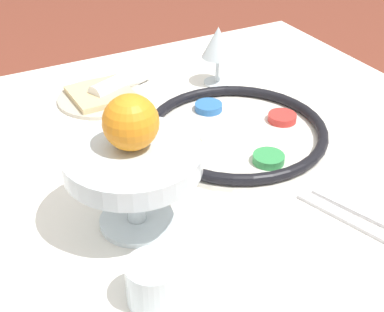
# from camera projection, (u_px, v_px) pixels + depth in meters

# --- Properties ---
(dining_table) EXTENTS (1.12, 0.90, 0.71)m
(dining_table) POSITION_uv_depth(u_px,v_px,m) (178.00, 285.00, 1.16)
(dining_table) COLOR white
(dining_table) RESTS_ON ground_plane
(seder_plate) EXTENTS (0.33, 0.33, 0.03)m
(seder_plate) POSITION_uv_depth(u_px,v_px,m) (236.00, 132.00, 0.98)
(seder_plate) COLOR silver
(seder_plate) RESTS_ON dining_table
(wine_glass) EXTENTS (0.07, 0.07, 0.13)m
(wine_glass) POSITION_uv_depth(u_px,v_px,m) (218.00, 44.00, 1.13)
(wine_glass) COLOR silver
(wine_glass) RESTS_ON dining_table
(fruit_stand) EXTENTS (0.19, 0.19, 0.13)m
(fruit_stand) POSITION_uv_depth(u_px,v_px,m) (133.00, 166.00, 0.73)
(fruit_stand) COLOR silver
(fruit_stand) RESTS_ON dining_table
(orange_fruit) EXTENTS (0.08, 0.08, 0.08)m
(orange_fruit) POSITION_uv_depth(u_px,v_px,m) (131.00, 122.00, 0.71)
(orange_fruit) COLOR orange
(orange_fruit) RESTS_ON fruit_stand
(bread_plate) EXTENTS (0.18, 0.18, 0.02)m
(bread_plate) POSITION_uv_depth(u_px,v_px,m) (101.00, 96.00, 1.11)
(bread_plate) COLOR beige
(bread_plate) RESTS_ON dining_table
(napkin_roll) EXTENTS (0.16, 0.09, 0.04)m
(napkin_roll) POSITION_uv_depth(u_px,v_px,m) (121.00, 83.00, 1.14)
(napkin_roll) COLOR white
(napkin_roll) RESTS_ON dining_table
(cup_far) EXTENTS (0.07, 0.07, 0.06)m
(cup_far) POSITION_uv_depth(u_px,v_px,m) (153.00, 282.00, 0.65)
(cup_far) COLOR silver
(cup_far) RESTS_ON dining_table
(fork_left) EXTENTS (0.08, 0.17, 0.01)m
(fork_left) POSITION_uv_depth(u_px,v_px,m) (365.00, 213.00, 0.81)
(fork_left) COLOR silver
(fork_left) RESTS_ON dining_table
(fork_right) EXTENTS (0.07, 0.17, 0.01)m
(fork_right) POSITION_uv_depth(u_px,v_px,m) (349.00, 219.00, 0.79)
(fork_right) COLOR silver
(fork_right) RESTS_ON dining_table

